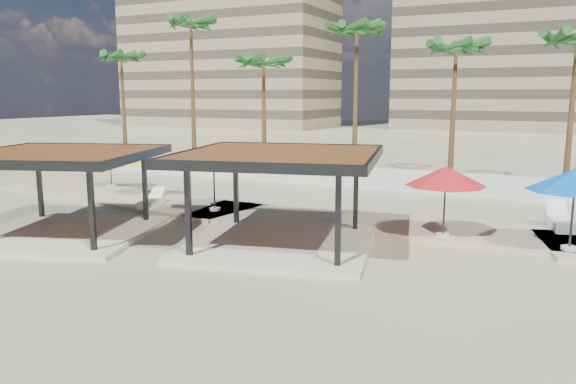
# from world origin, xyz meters

# --- Properties ---
(ground) EXTENTS (200.00, 200.00, 0.00)m
(ground) POSITION_xyz_m (0.00, 0.00, 0.00)
(ground) COLOR #C6B783
(ground) RESTS_ON ground
(promenade) EXTENTS (44.45, 7.97, 0.24)m
(promenade) POSITION_xyz_m (2.00, 7.67, 0.06)
(promenade) COLOR #C6B284
(promenade) RESTS_ON ground
(boundary_wall) EXTENTS (56.00, 0.30, 1.20)m
(boundary_wall) POSITION_xyz_m (0.00, 16.00, 0.60)
(boundary_wall) COLOR silver
(boundary_wall) RESTS_ON ground
(building_west) EXTENTS (34.00, 16.00, 32.40)m
(building_west) POSITION_xyz_m (-42.00, 68.00, 15.27)
(building_west) COLOR #937F60
(building_west) RESTS_ON ground
(building_mid) EXTENTS (38.00, 16.00, 30.40)m
(building_mid) POSITION_xyz_m (4.00, 78.00, 14.27)
(building_mid) COLOR #847259
(building_mid) RESTS_ON ground
(pavilion_central) EXTENTS (7.94, 7.94, 3.38)m
(pavilion_central) POSITION_xyz_m (-0.18, 2.69, 2.02)
(pavilion_central) COLOR beige
(pavilion_central) RESTS_ON ground
(pavilion_west) EXTENTS (8.09, 8.09, 3.25)m
(pavilion_west) POSITION_xyz_m (-8.19, 0.44, 1.94)
(pavilion_west) COLOR beige
(pavilion_west) RESTS_ON ground
(umbrella_a) EXTENTS (2.73, 2.73, 2.34)m
(umbrella_a) POSITION_xyz_m (-14.00, 9.20, 2.19)
(umbrella_a) COLOR beige
(umbrella_a) RESTS_ON promenade
(umbrella_b) EXTENTS (3.14, 3.14, 2.27)m
(umbrella_b) POSITION_xyz_m (-10.57, 7.87, 2.13)
(umbrella_b) COLOR beige
(umbrella_b) RESTS_ON promenade
(umbrella_c) EXTENTS (3.55, 3.55, 2.59)m
(umbrella_c) POSITION_xyz_m (4.93, 5.80, 2.41)
(umbrella_c) COLOR beige
(umbrella_c) RESTS_ON promenade
(umbrella_d) EXTENTS (3.28, 3.28, 2.76)m
(umbrella_d) POSITION_xyz_m (9.07, 5.80, 2.55)
(umbrella_d) COLOR beige
(umbrella_d) RESTS_ON promenade
(umbrella_f) EXTENTS (3.69, 3.69, 2.66)m
(umbrella_f) POSITION_xyz_m (-5.19, 6.20, 2.46)
(umbrella_f) COLOR beige
(umbrella_f) RESTS_ON promenade
(lounger_a) EXTENTS (1.19, 2.08, 0.75)m
(lounger_a) POSITION_xyz_m (-8.42, 5.84, 0.36)
(lounger_a) COLOR white
(lounger_a) RESTS_ON promenade
(lounger_c) EXTENTS (1.26, 2.53, 0.92)m
(lounger_c) POSITION_xyz_m (8.78, 9.25, 0.40)
(lounger_c) COLOR white
(lounger_c) RESTS_ON promenade
(palm_a) EXTENTS (3.00, 3.00, 8.86)m
(palm_a) POSITION_xyz_m (-21.00, 18.30, 7.72)
(palm_a) COLOR brown
(palm_a) RESTS_ON ground
(palm_b) EXTENTS (3.00, 3.00, 11.01)m
(palm_b) POSITION_xyz_m (-15.00, 18.70, 9.73)
(palm_b) COLOR brown
(palm_b) RESTS_ON ground
(palm_c) EXTENTS (3.00, 3.00, 8.20)m
(palm_c) POSITION_xyz_m (-9.00, 18.10, 7.10)
(palm_c) COLOR brown
(palm_c) RESTS_ON ground
(palm_d) EXTENTS (3.00, 3.00, 10.03)m
(palm_d) POSITION_xyz_m (-3.00, 18.90, 8.82)
(palm_d) COLOR brown
(palm_d) RESTS_ON ground
(palm_e) EXTENTS (3.00, 3.00, 8.74)m
(palm_e) POSITION_xyz_m (3.00, 18.40, 7.61)
(palm_e) COLOR brown
(palm_e) RESTS_ON ground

